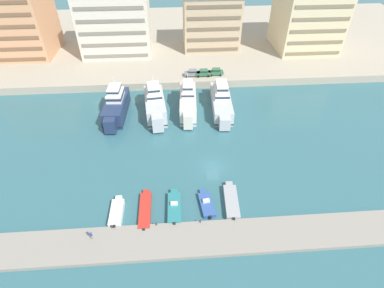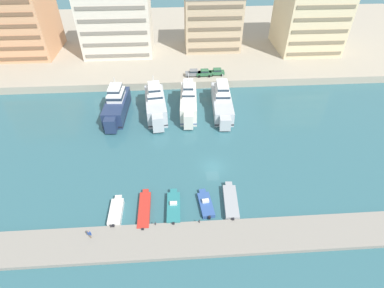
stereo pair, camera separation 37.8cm
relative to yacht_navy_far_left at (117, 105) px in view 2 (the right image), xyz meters
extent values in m
plane|color=#336670|center=(20.15, -19.08, -2.47)|extent=(400.00, 400.00, 0.00)
cube|color=#ADA38E|center=(20.15, 45.96, -1.46)|extent=(180.00, 70.00, 2.01)
cube|color=gray|center=(20.15, -34.63, -2.14)|extent=(120.00, 5.89, 0.65)
cube|color=navy|center=(0.01, 0.20, -0.60)|extent=(5.04, 12.75, 3.72)
cube|color=navy|center=(-0.40, -7.03, -0.51)|extent=(2.51, 2.30, 3.16)
cube|color=black|center=(0.01, 0.20, -1.81)|extent=(5.09, 12.88, 0.24)
cube|color=white|center=(0.06, 1.14, 2.09)|extent=(3.68, 5.44, 1.66)
cube|color=#233342|center=(0.06, 1.14, 2.25)|extent=(3.72, 5.50, 0.60)
cube|color=white|center=(0.06, 1.14, 3.57)|extent=(2.87, 4.25, 1.29)
cube|color=#233342|center=(0.06, 1.14, 3.70)|extent=(2.90, 4.29, 0.47)
cylinder|color=silver|center=(0.11, 1.92, 5.11)|extent=(0.16, 0.16, 1.80)
cube|color=navy|center=(0.39, 6.90, -1.44)|extent=(3.73, 1.11, 0.20)
cube|color=silver|center=(8.94, -0.10, -0.42)|extent=(5.52, 12.85, 4.10)
cube|color=silver|center=(9.65, -7.28, -0.31)|extent=(2.58, 2.39, 3.48)
cube|color=black|center=(8.94, -0.10, -1.75)|extent=(5.58, 12.98, 0.24)
cube|color=white|center=(8.85, 0.84, 2.35)|extent=(3.87, 5.55, 1.44)
cube|color=#233342|center=(8.85, 0.84, 2.50)|extent=(3.92, 5.61, 0.52)
cube|color=white|center=(8.85, 0.84, 3.77)|extent=(3.02, 4.33, 1.41)
cube|color=#233342|center=(8.85, 0.84, 3.91)|extent=(3.06, 4.37, 0.51)
cylinder|color=silver|center=(8.78, 1.62, 5.38)|extent=(0.16, 0.16, 1.80)
cube|color=silver|center=(8.29, 6.57, -1.34)|extent=(3.75, 1.25, 0.20)
cube|color=silver|center=(16.58, 0.58, -0.43)|extent=(4.40, 13.39, 4.06)
cube|color=silver|center=(16.17, -6.84, -0.33)|extent=(2.12, 1.95, 3.46)
cube|color=#334C7F|center=(16.58, 0.58, -1.75)|extent=(4.45, 13.53, 0.24)
cube|color=white|center=(16.64, 1.57, 2.28)|extent=(3.17, 5.70, 1.36)
cube|color=#233342|center=(16.64, 1.57, 2.42)|extent=(3.21, 5.76, 0.49)
cube|color=white|center=(16.64, 1.57, 3.67)|extent=(2.47, 4.45, 1.41)
cube|color=#233342|center=(16.64, 1.57, 3.81)|extent=(2.50, 4.49, 0.51)
cylinder|color=silver|center=(16.68, 2.40, 5.27)|extent=(0.16, 0.16, 1.80)
cube|color=silver|center=(16.97, 7.63, -1.35)|extent=(3.17, 1.07, 0.20)
cube|color=silver|center=(24.47, 0.65, -0.83)|extent=(5.05, 14.86, 3.27)
cube|color=silver|center=(24.02, -7.62, -0.75)|extent=(2.45, 2.25, 2.78)
cube|color=black|center=(24.47, 0.65, -1.89)|extent=(5.10, 15.01, 0.24)
cube|color=white|center=(24.53, 1.75, 1.57)|extent=(3.65, 6.33, 1.54)
cube|color=#233342|center=(24.53, 1.75, 1.72)|extent=(3.69, 6.39, 0.55)
cube|color=white|center=(24.53, 1.75, 3.09)|extent=(2.85, 4.93, 1.49)
cube|color=#233342|center=(24.53, 1.75, 3.23)|extent=(2.88, 4.98, 0.54)
cylinder|color=silver|center=(24.59, 2.67, 4.73)|extent=(0.16, 0.16, 1.80)
cube|color=silver|center=(24.90, 8.42, -1.57)|extent=(3.66, 1.10, 0.20)
cube|color=white|center=(3.39, -29.18, -1.93)|extent=(2.02, 4.96, 1.06)
cube|color=white|center=(3.42, -26.32, -1.93)|extent=(1.09, 0.89, 0.90)
cube|color=black|center=(3.36, -31.83, -1.78)|extent=(0.36, 0.28, 0.60)
cube|color=red|center=(7.84, -28.91, -2.09)|extent=(1.83, 7.13, 0.75)
cube|color=red|center=(7.85, -24.98, -2.09)|extent=(1.00, 0.82, 0.64)
cube|color=black|center=(7.84, -32.65, -1.94)|extent=(0.36, 0.28, 0.60)
cube|color=teal|center=(12.54, -28.81, -2.00)|extent=(2.24, 6.00, 0.94)
cube|color=teal|center=(12.62, -25.42, -2.00)|extent=(1.18, 0.97, 0.80)
cube|color=silver|center=(12.55, -28.37, -1.32)|extent=(1.17, 0.63, 0.42)
cube|color=#283847|center=(12.56, -28.09, -1.25)|extent=(1.05, 0.10, 0.25)
cube|color=black|center=(12.47, -31.97, -1.85)|extent=(0.37, 0.29, 0.60)
cube|color=#33569E|center=(17.83, -28.39, -2.11)|extent=(2.53, 5.09, 0.70)
cube|color=#33569E|center=(17.52, -25.56, -2.11)|extent=(1.19, 1.02, 0.60)
cube|color=silver|center=(17.79, -28.03, -1.52)|extent=(1.16, 0.72, 0.48)
cube|color=#283847|center=(17.76, -27.75, -1.45)|extent=(1.00, 0.19, 0.29)
cube|color=black|center=(18.12, -31.01, -1.96)|extent=(0.39, 0.32, 0.60)
cube|color=#9EA3A8|center=(21.93, -28.25, -1.95)|extent=(2.61, 6.85, 1.03)
cube|color=#9EA3A8|center=(22.19, -24.47, -1.95)|extent=(1.25, 1.05, 0.88)
cube|color=black|center=(21.69, -31.78, -1.80)|extent=(0.38, 0.30, 0.60)
cube|color=slate|center=(18.58, 14.36, 0.26)|extent=(4.11, 1.73, 0.80)
cube|color=slate|center=(18.73, 14.36, 1.00)|extent=(2.11, 1.57, 0.68)
cube|color=#1E2833|center=(18.73, 14.36, 1.00)|extent=(2.07, 1.59, 0.37)
cylinder|color=black|center=(17.22, 13.52, -0.14)|extent=(0.64, 0.22, 0.64)
cylinder|color=black|center=(17.23, 15.22, -0.14)|extent=(0.64, 0.22, 0.64)
cylinder|color=black|center=(19.92, 13.50, -0.14)|extent=(0.64, 0.22, 0.64)
cylinder|color=black|center=(19.93, 15.20, -0.14)|extent=(0.64, 0.22, 0.64)
cube|color=#2D6642|center=(21.52, 14.21, 0.26)|extent=(4.11, 1.74, 0.80)
cube|color=#2D6642|center=(21.67, 14.21, 1.00)|extent=(2.11, 1.58, 0.68)
cube|color=#1E2833|center=(21.67, 14.21, 1.00)|extent=(2.07, 1.59, 0.37)
cylinder|color=black|center=(20.16, 13.37, -0.14)|extent=(0.64, 0.23, 0.64)
cylinder|color=black|center=(20.18, 15.07, -0.14)|extent=(0.64, 0.23, 0.64)
cylinder|color=black|center=(22.86, 13.35, -0.14)|extent=(0.64, 0.23, 0.64)
cylinder|color=black|center=(22.88, 15.05, -0.14)|extent=(0.64, 0.23, 0.64)
cube|color=#2D6642|center=(24.97, 14.59, 0.26)|extent=(4.11, 1.73, 0.80)
cube|color=#2D6642|center=(25.12, 14.59, 1.00)|extent=(2.11, 1.57, 0.68)
cube|color=#1E2833|center=(25.12, 14.59, 1.00)|extent=(2.07, 1.59, 0.37)
cylinder|color=black|center=(23.62, 13.75, -0.14)|extent=(0.64, 0.22, 0.64)
cylinder|color=black|center=(23.63, 15.45, -0.14)|extent=(0.64, 0.22, 0.64)
cylinder|color=black|center=(26.32, 13.73, -0.14)|extent=(0.64, 0.22, 0.64)
cylinder|color=black|center=(26.33, 15.43, -0.14)|extent=(0.64, 0.22, 0.64)
cube|color=tan|center=(-31.59, 34.16, 11.71)|extent=(18.81, 17.53, 24.33)
cube|color=brown|center=(-31.59, 25.29, 1.06)|extent=(17.30, 0.24, 0.90)
cube|color=brown|center=(-31.59, 25.29, 4.11)|extent=(17.30, 0.24, 0.90)
cube|color=brown|center=(-31.59, 25.29, 7.15)|extent=(17.30, 0.24, 0.90)
cube|color=brown|center=(-31.59, 25.29, 10.19)|extent=(17.30, 0.24, 0.90)
cube|color=silver|center=(-2.81, 32.11, 9.38)|extent=(20.09, 12.95, 19.67)
cube|color=gray|center=(-2.81, 25.54, 1.18)|extent=(18.49, 0.24, 0.90)
cube|color=gray|center=(-2.81, 25.54, 4.46)|extent=(18.49, 0.24, 0.90)
cube|color=gray|center=(-2.81, 25.54, 7.74)|extent=(18.49, 0.24, 0.90)
cube|color=gray|center=(-2.81, 25.54, 11.02)|extent=(18.49, 0.24, 0.90)
cube|color=gray|center=(-2.81, 25.54, 14.30)|extent=(18.49, 0.24, 0.90)
cube|color=#C6AD89|center=(25.90, 34.62, 7.21)|extent=(16.81, 12.08, 15.32)
cube|color=#6D5F4B|center=(25.90, 28.48, 1.08)|extent=(15.47, 0.24, 0.90)
cube|color=#6D5F4B|center=(25.90, 28.48, 4.14)|extent=(15.47, 0.24, 0.90)
cube|color=#6D5F4B|center=(25.90, 28.48, 7.21)|extent=(15.47, 0.24, 0.90)
cube|color=#6D5F4B|center=(25.90, 28.48, 10.27)|extent=(15.47, 0.24, 0.90)
cube|color=#6D5F4B|center=(25.90, 28.48, 13.33)|extent=(15.47, 0.24, 0.90)
cube|color=beige|center=(55.07, 32.18, 10.95)|extent=(17.72, 17.69, 22.81)
cube|color=#7E7359|center=(55.07, 23.24, 1.17)|extent=(16.30, 0.24, 0.90)
cube|color=#7E7359|center=(55.07, 23.24, 4.43)|extent=(16.30, 0.24, 0.90)
cube|color=#7E7359|center=(55.07, 23.24, 7.69)|extent=(16.30, 0.24, 0.90)
cube|color=#7E7359|center=(55.07, 23.24, 10.95)|extent=(16.30, 0.24, 0.90)
cube|color=#7E7359|center=(55.07, 23.24, 14.21)|extent=(16.30, 0.24, 0.90)
cylinder|color=#7A6B56|center=(0.26, -33.58, -1.40)|extent=(0.13, 0.13, 0.83)
cylinder|color=#7A6B56|center=(0.42, -33.63, -1.40)|extent=(0.13, 0.13, 0.83)
cube|color=#2D4C99|center=(0.34, -33.61, -0.67)|extent=(0.51, 0.36, 0.63)
cylinder|color=#2D4C99|center=(0.08, -33.52, -0.72)|extent=(0.10, 0.10, 0.63)
cylinder|color=#2D4C99|center=(0.60, -33.69, -0.72)|extent=(0.10, 0.10, 0.63)
sphere|color=#A87A5B|center=(0.34, -33.61, -0.24)|extent=(0.23, 0.23, 0.23)
cylinder|color=#2D2D33|center=(3.03, -31.94, -1.59)|extent=(0.18, 0.18, 0.45)
sphere|color=#2D2D33|center=(3.03, -31.94, -1.31)|extent=(0.20, 0.20, 0.20)
cylinder|color=#2D2D33|center=(9.74, -31.94, -1.59)|extent=(0.18, 0.18, 0.45)
sphere|color=#2D2D33|center=(9.74, -31.94, -1.31)|extent=(0.20, 0.20, 0.20)
cylinder|color=#2D2D33|center=(16.45, -31.94, -1.59)|extent=(0.18, 0.18, 0.45)
sphere|color=#2D2D33|center=(16.45, -31.94, -1.31)|extent=(0.20, 0.20, 0.20)
camera|label=1|loc=(13.17, -59.62, 36.64)|focal=28.00mm
camera|label=2|loc=(13.54, -59.65, 36.64)|focal=28.00mm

